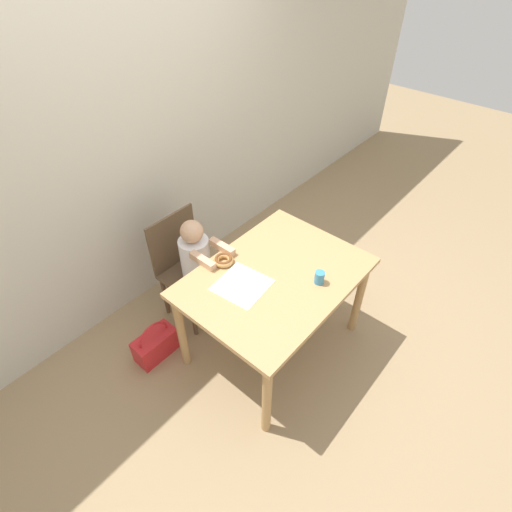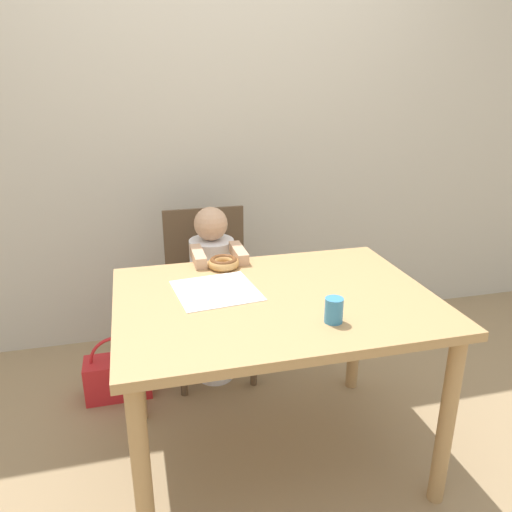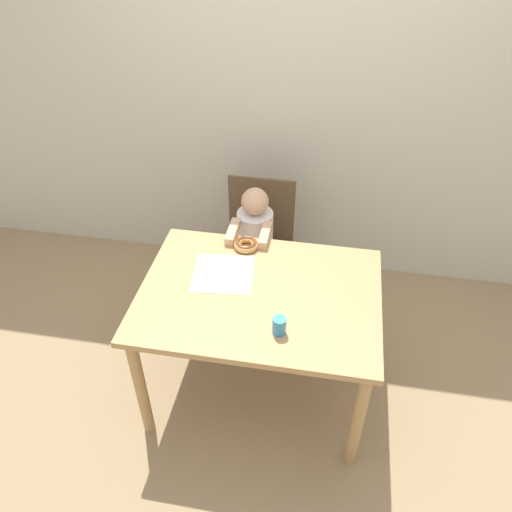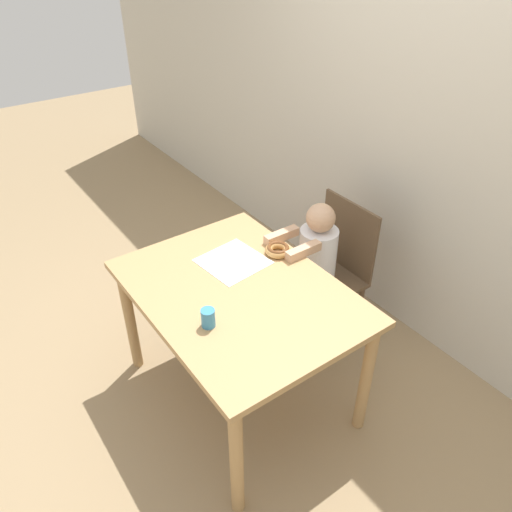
% 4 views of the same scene
% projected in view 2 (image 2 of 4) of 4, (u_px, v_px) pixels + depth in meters
% --- Properties ---
extents(ground_plane, '(12.00, 12.00, 0.00)m').
position_uv_depth(ground_plane, '(273.00, 454.00, 2.16)').
color(ground_plane, '#997F5B').
extents(wall_back, '(8.00, 0.05, 2.50)m').
position_uv_depth(wall_back, '(216.00, 129.00, 2.85)').
color(wall_back, beige).
rests_on(wall_back, ground_plane).
extents(dining_table, '(1.20, 0.89, 0.75)m').
position_uv_depth(dining_table, '(275.00, 319.00, 1.94)').
color(dining_table, tan).
rests_on(dining_table, ground_plane).
extents(chair, '(0.43, 0.41, 0.88)m').
position_uv_depth(chair, '(209.00, 291.00, 2.66)').
color(chair, brown).
rests_on(chair, ground_plane).
extents(child_figure, '(0.24, 0.42, 0.95)m').
position_uv_depth(child_figure, '(213.00, 296.00, 2.54)').
color(child_figure, white).
rests_on(child_figure, ground_plane).
extents(donut, '(0.14, 0.14, 0.05)m').
position_uv_depth(donut, '(224.00, 262.00, 2.17)').
color(donut, tan).
rests_on(donut, dining_table).
extents(napkin, '(0.34, 0.34, 0.00)m').
position_uv_depth(napkin, '(216.00, 290.00, 1.95)').
color(napkin, white).
rests_on(napkin, dining_table).
extents(handbag, '(0.32, 0.16, 0.33)m').
position_uv_depth(handbag, '(118.00, 376.00, 2.52)').
color(handbag, red).
rests_on(handbag, ground_plane).
extents(cup, '(0.06, 0.06, 0.09)m').
position_uv_depth(cup, '(334.00, 310.00, 1.69)').
color(cup, teal).
rests_on(cup, dining_table).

